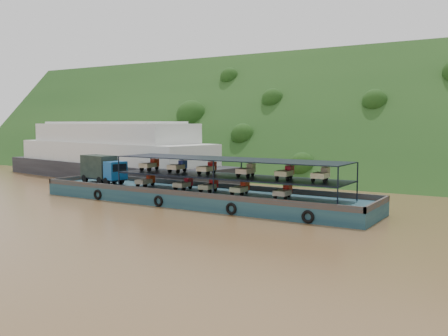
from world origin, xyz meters
The scene contains 4 objects.
ground centered at (0.00, 0.00, 0.00)m, with size 160.00×160.00×0.00m, color brown.
hillside centered at (0.00, 36.00, 0.00)m, with size 140.00×28.00×28.00m, color #173914.
cargo_barge centered at (-3.26, -1.13, 1.07)m, with size 35.00×7.18×4.54m.
passenger_ferry centered at (-25.82, 11.00, 3.49)m, with size 40.91×16.22×8.07m.
Camera 1 is at (25.27, -40.71, 7.84)m, focal length 40.00 mm.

